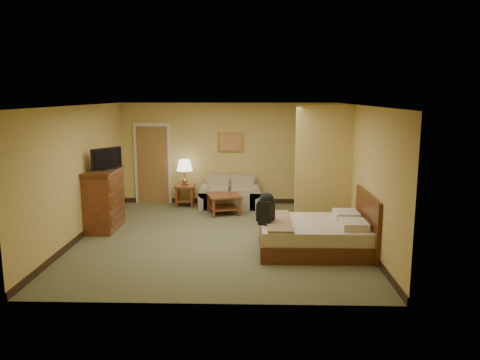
{
  "coord_description": "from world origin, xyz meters",
  "views": [
    {
      "loc": [
        0.65,
        -8.94,
        2.81
      ],
      "look_at": [
        0.38,
        0.6,
        1.06
      ],
      "focal_mm": 35.0,
      "sensor_mm": 36.0,
      "label": 1
    }
  ],
  "objects_px": {
    "loveseat": "(230,197)",
    "coffee_table": "(224,200)",
    "dresser": "(104,199)",
    "bed": "(317,235)"
  },
  "relations": [
    {
      "from": "loveseat",
      "to": "coffee_table",
      "type": "relative_size",
      "value": 1.7
    },
    {
      "from": "loveseat",
      "to": "coffee_table",
      "type": "height_order",
      "value": "loveseat"
    },
    {
      "from": "dresser",
      "to": "bed",
      "type": "height_order",
      "value": "dresser"
    },
    {
      "from": "loveseat",
      "to": "bed",
      "type": "distance_m",
      "value": 3.73
    },
    {
      "from": "bed",
      "to": "dresser",
      "type": "bearing_deg",
      "value": 163.64
    },
    {
      "from": "coffee_table",
      "to": "bed",
      "type": "relative_size",
      "value": 0.46
    },
    {
      "from": "loveseat",
      "to": "coffee_table",
      "type": "distance_m",
      "value": 0.71
    },
    {
      "from": "coffee_table",
      "to": "bed",
      "type": "xyz_separation_m",
      "value": [
        1.86,
        -2.59,
        -0.04
      ]
    },
    {
      "from": "loveseat",
      "to": "coffee_table",
      "type": "xyz_separation_m",
      "value": [
        -0.11,
        -0.7,
        0.08
      ]
    },
    {
      "from": "loveseat",
      "to": "dresser",
      "type": "height_order",
      "value": "dresser"
    }
  ]
}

